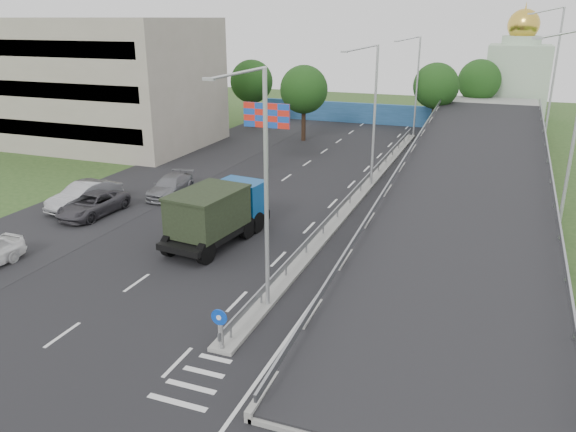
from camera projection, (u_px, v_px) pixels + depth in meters
The scene contains 22 objects.
ground at pixel (192, 386), 19.34m from camera, with size 160.00×160.00×0.00m, color #2D4C1E.
road_surface at pixel (303, 205), 37.96m from camera, with size 26.00×90.00×0.04m, color black.
parking_strip at pixel (141, 186), 42.32m from camera, with size 8.00×90.00×0.05m, color black.
median at pixel (361, 192), 40.45m from camera, with size 1.00×44.00×0.20m, color gray.
overpass_ramp at pixel (472, 180), 37.38m from camera, with size 10.00×50.00×3.50m.
median_guardrail at pixel (361, 184), 40.23m from camera, with size 0.09×44.00×0.71m.
sign_bollard at pixel (220, 329), 20.91m from camera, with size 0.64×0.23×1.67m.
lamp_post_near at pixel (262, 180), 22.65m from camera, with size 2.74×0.18×10.08m.
lamp_post_mid at pixel (372, 109), 40.27m from camera, with size 2.74×0.18×10.08m.
lamp_post_far at pixel (415, 81), 57.89m from camera, with size 2.74×0.18×10.08m.
beige_building at pixel (87, 82), 55.59m from camera, with size 24.00×14.00×12.00m, color #A19787.
blue_wall at pixel (385, 115), 66.09m from camera, with size 30.00×0.50×2.40m, color navy.
church at pixel (517, 77), 67.07m from camera, with size 7.00×7.00×13.80m.
billboard at pixel (267, 119), 45.63m from camera, with size 4.00×0.24×5.50m.
tree_left_mid at pixel (304, 90), 56.20m from camera, with size 4.80×4.80×7.60m.
tree_median_far at pixel (436, 86), 59.22m from camera, with size 4.80×4.80×7.60m.
tree_left_far at pixel (252, 82), 63.29m from camera, with size 4.80×4.80×7.60m.
tree_ramp_far at pixel (479, 81), 64.05m from camera, with size 4.80×4.80×7.60m.
dump_truck at pixel (218, 212), 31.22m from camera, with size 3.52×7.59×3.23m.
parked_car_b at pixel (84, 196), 37.14m from camera, with size 1.83×5.23×1.72m, color #99999E.
parked_car_c at pixel (93, 205), 35.84m from camera, with size 2.37×5.13×1.43m, color #3A383E.
parked_car_d at pixel (170, 186), 39.77m from camera, with size 1.99×4.90×1.42m, color gray.
Camera 1 is at (8.87, -14.03, 11.98)m, focal length 35.00 mm.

